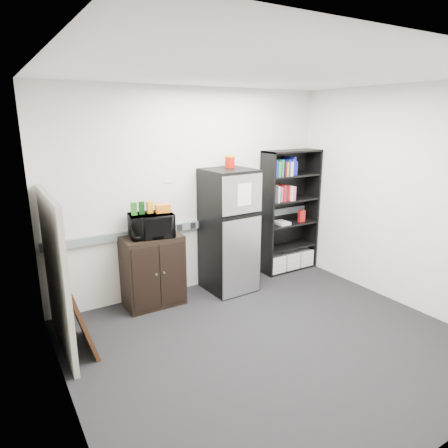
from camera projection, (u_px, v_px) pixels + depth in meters
name	position (u px, v px, depth m)	size (l,w,h in m)	color
floor	(271.00, 342.00, 4.25)	(4.00, 4.00, 0.00)	black
wall_back	(194.00, 192.00, 5.35)	(4.00, 0.02, 2.70)	silver
wall_right	(404.00, 198.00, 4.91)	(0.02, 3.50, 2.70)	silver
wall_left	(58.00, 255.00, 2.90)	(0.02, 3.50, 2.70)	silver
ceiling	(280.00, 73.00, 3.55)	(4.00, 3.50, 0.02)	white
electrical_raceway	(195.00, 225.00, 5.44)	(3.92, 0.05, 0.10)	slate
wall_note	(169.00, 179.00, 5.11)	(0.14, 0.00, 0.10)	white
bookshelf	(289.00, 212.00, 6.07)	(0.90, 0.34, 1.85)	black
cubicle_partition	(56.00, 273.00, 3.98)	(0.06, 1.30, 1.62)	gray
cabinet	(153.00, 271.00, 5.01)	(0.72, 0.48, 0.90)	black
microwave	(151.00, 225.00, 4.84)	(0.52, 0.35, 0.29)	black
snack_box_a	(134.00, 209.00, 4.72)	(0.07, 0.05, 0.15)	#225E1B
snack_box_b	(142.00, 208.00, 4.77)	(0.07, 0.05, 0.15)	#0C340E
snack_box_c	(150.00, 207.00, 4.82)	(0.07, 0.05, 0.14)	orange
snack_bag	(163.00, 208.00, 4.86)	(0.18, 0.10, 0.10)	orange
refrigerator	(229.00, 231.00, 5.39)	(0.65, 0.68, 1.67)	black
coffee_can	(230.00, 161.00, 5.30)	(0.13, 0.13, 0.18)	#B21308
framed_poster	(77.00, 311.00, 4.02)	(0.25, 0.66, 0.83)	black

